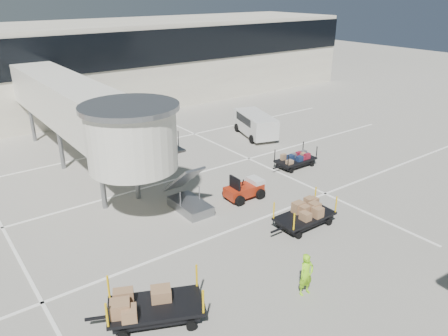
{
  "coord_description": "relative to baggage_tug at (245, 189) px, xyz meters",
  "views": [
    {
      "loc": [
        -12.39,
        -12.89,
        11.14
      ],
      "look_at": [
        0.72,
        4.81,
        2.0
      ],
      "focal_mm": 35.0,
      "sensor_mm": 36.0,
      "label": 1
    }
  ],
  "objects": [
    {
      "name": "baggage_tug",
      "position": [
        0.0,
        0.0,
        0.0
      ],
      "size": [
        2.27,
        1.48,
        1.46
      ],
      "rotation": [
        0.0,
        0.0,
        -0.03
      ],
      "color": "#9A230E",
      "rests_on": "ground"
    },
    {
      "name": "jet_bridge",
      "position": [
        -5.85,
        7.87,
        3.75
      ],
      "size": [
        5.7,
        20.4,
        6.03
      ],
      "color": "silver",
      "rests_on": "ground"
    },
    {
      "name": "ground_worker",
      "position": [
        -3.4,
        -7.95,
        0.35
      ],
      "size": [
        0.68,
        0.47,
        1.77
      ],
      "primitive_type": "imported",
      "rotation": [
        0.0,
        0.0,
        -0.08
      ],
      "color": "#87E017",
      "rests_on": "ground"
    },
    {
      "name": "lane_markings",
      "position": [
        -2.55,
        4.94,
        -0.52
      ],
      "size": [
        40.0,
        30.0,
        0.02
      ],
      "color": "white",
      "rests_on": "ground"
    },
    {
      "name": "minivan",
      "position": [
        7.81,
        8.38,
        0.55
      ],
      "size": [
        3.22,
        5.12,
        1.81
      ],
      "rotation": [
        0.0,
        0.0,
        -0.29
      ],
      "color": "silver",
      "rests_on": "ground"
    },
    {
      "name": "ground",
      "position": [
        -1.88,
        -4.39,
        -0.53
      ],
      "size": [
        140.0,
        140.0,
        0.0
      ],
      "primitive_type": "plane",
      "color": "#ACA79A",
      "rests_on": "ground"
    },
    {
      "name": "box_cart_far",
      "position": [
        -8.81,
        -5.78,
        0.06
      ],
      "size": [
        4.13,
        2.92,
        1.62
      ],
      "rotation": [
        0.0,
        0.0,
        -0.43
      ],
      "color": "black",
      "rests_on": "ground"
    },
    {
      "name": "box_cart_near",
      "position": [
        0.38,
        -4.23,
        0.05
      ],
      "size": [
        3.8,
        1.54,
        1.49
      ],
      "rotation": [
        0.0,
        0.0,
        -0.0
      ],
      "color": "black",
      "rests_on": "ground"
    },
    {
      "name": "suitcase_cart",
      "position": [
        5.7,
        1.61,
        -0.04
      ],
      "size": [
        3.41,
        1.39,
        1.34
      ],
      "rotation": [
        0.0,
        0.0,
        0.0
      ],
      "color": "black",
      "rests_on": "ground"
    },
    {
      "name": "terminal",
      "position": [
        -2.23,
        25.55,
        3.57
      ],
      "size": [
        64.0,
        12.11,
        15.2
      ],
      "color": "silver",
      "rests_on": "ground"
    }
  ]
}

